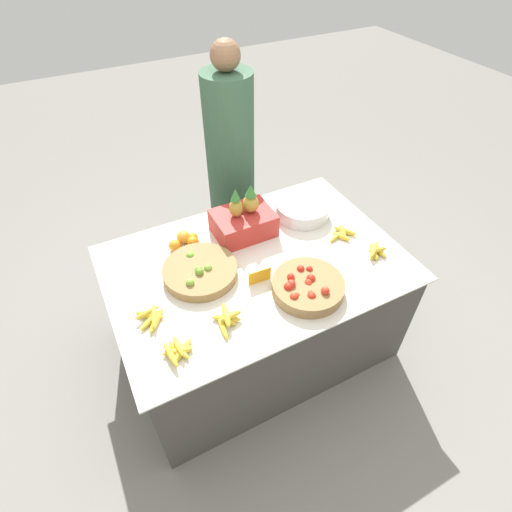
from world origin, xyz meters
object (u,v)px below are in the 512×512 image
object	(u,v)px
tomato_basket	(307,287)
price_sign	(260,276)
metal_bowl	(302,209)
lime_bowl	(200,271)
produce_crate	(243,220)
vendor_person	(231,168)

from	to	relation	value
tomato_basket	price_sign	xyz separation A→B (m)	(-0.19, 0.17, 0.01)
metal_bowl	price_sign	world-z (taller)	metal_bowl
price_sign	tomato_basket	bearing A→B (deg)	-39.02
lime_bowl	produce_crate	world-z (taller)	produce_crate
produce_crate	tomato_basket	bearing A→B (deg)	-81.50
tomato_basket	vendor_person	xyz separation A→B (m)	(0.15, 1.31, -0.04)
produce_crate	vendor_person	distance (m)	0.76
lime_bowl	metal_bowl	xyz separation A→B (m)	(0.79, 0.21, 0.01)
tomato_basket	produce_crate	bearing A→B (deg)	98.50
lime_bowl	metal_bowl	distance (m)	0.82
price_sign	vendor_person	distance (m)	1.19
tomato_basket	price_sign	bearing A→B (deg)	137.83
lime_bowl	tomato_basket	xyz separation A→B (m)	(0.46, -0.37, 0.01)
vendor_person	tomato_basket	bearing A→B (deg)	-96.61
lime_bowl	price_sign	xyz separation A→B (m)	(0.27, -0.20, 0.01)
vendor_person	produce_crate	bearing A→B (deg)	-108.44
produce_crate	vendor_person	world-z (taller)	vendor_person
price_sign	metal_bowl	bearing A→B (deg)	40.89
price_sign	produce_crate	world-z (taller)	produce_crate
tomato_basket	vendor_person	size ratio (longest dim) A/B	0.23
vendor_person	price_sign	bearing A→B (deg)	-106.89
lime_bowl	metal_bowl	bearing A→B (deg)	14.66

